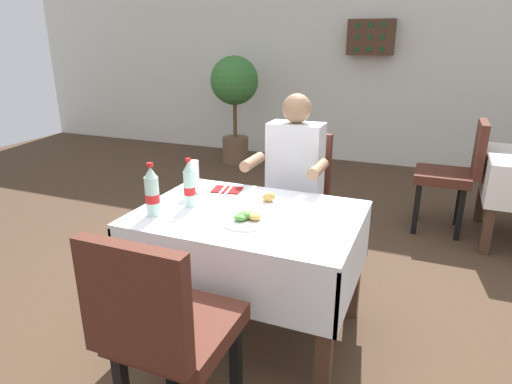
% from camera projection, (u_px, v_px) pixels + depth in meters
% --- Properties ---
extents(ground_plane, '(11.00, 11.00, 0.00)m').
position_uv_depth(ground_plane, '(265.00, 341.00, 2.44)').
color(ground_plane, '#473323').
extents(back_wall, '(11.00, 0.12, 3.06)m').
position_uv_depth(back_wall, '(384.00, 44.00, 5.51)').
color(back_wall, silver).
rests_on(back_wall, ground).
extents(main_dining_table, '(1.16, 0.84, 0.72)m').
position_uv_depth(main_dining_table, '(249.00, 241.00, 2.37)').
color(main_dining_table, white).
rests_on(main_dining_table, ground).
extents(chair_far_diner_seat, '(0.44, 0.50, 0.97)m').
position_uv_depth(chair_far_diner_seat, '(294.00, 195.00, 3.08)').
color(chair_far_diner_seat, '#4C2319').
rests_on(chair_far_diner_seat, ground).
extents(chair_near_camera_side, '(0.44, 0.50, 0.97)m').
position_uv_depth(chair_near_camera_side, '(165.00, 327.00, 1.66)').
color(chair_near_camera_side, '#4C2319').
rests_on(chair_near_camera_side, ground).
extents(seated_diner_far, '(0.50, 0.46, 1.26)m').
position_uv_depth(seated_diner_far, '(292.00, 178.00, 2.92)').
color(seated_diner_far, '#282D42').
rests_on(seated_diner_far, ground).
extents(plate_near_camera, '(0.24, 0.24, 0.05)m').
position_uv_depth(plate_near_camera, '(247.00, 219.00, 2.18)').
color(plate_near_camera, white).
rests_on(plate_near_camera, main_dining_table).
extents(plate_far_diner, '(0.23, 0.23, 0.07)m').
position_uv_depth(plate_far_diner, '(267.00, 201.00, 2.42)').
color(plate_far_diner, white).
rests_on(plate_far_diner, main_dining_table).
extents(beer_glass_left, '(0.07, 0.07, 0.20)m').
position_uv_depth(beer_glass_left, '(194.00, 177.00, 2.56)').
color(beer_glass_left, white).
rests_on(beer_glass_left, main_dining_table).
extents(cola_bottle_primary, '(0.06, 0.06, 0.27)m').
position_uv_depth(cola_bottle_primary, '(189.00, 185.00, 2.36)').
color(cola_bottle_primary, silver).
rests_on(cola_bottle_primary, main_dining_table).
extents(cola_bottle_secondary, '(0.07, 0.07, 0.28)m').
position_uv_depth(cola_bottle_secondary, '(152.00, 193.00, 2.24)').
color(cola_bottle_secondary, silver).
rests_on(cola_bottle_secondary, main_dining_table).
extents(napkin_cutlery_set, '(0.19, 0.20, 0.01)m').
position_uv_depth(napkin_cutlery_set, '(227.00, 190.00, 2.65)').
color(napkin_cutlery_set, maroon).
rests_on(napkin_cutlery_set, main_dining_table).
extents(background_chair_left, '(0.50, 0.44, 0.97)m').
position_uv_depth(background_chair_left, '(455.00, 170.00, 3.67)').
color(background_chair_left, '#4C2319').
rests_on(background_chair_left, ground).
extents(potted_plant_corner, '(0.62, 0.62, 1.40)m').
position_uv_depth(potted_plant_corner, '(235.00, 91.00, 5.68)').
color(potted_plant_corner, brown).
rests_on(potted_plant_corner, ground).
extents(wall_bottle_rack, '(0.56, 0.21, 0.42)m').
position_uv_depth(wall_bottle_rack, '(371.00, 37.00, 5.39)').
color(wall_bottle_rack, '#472D1E').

